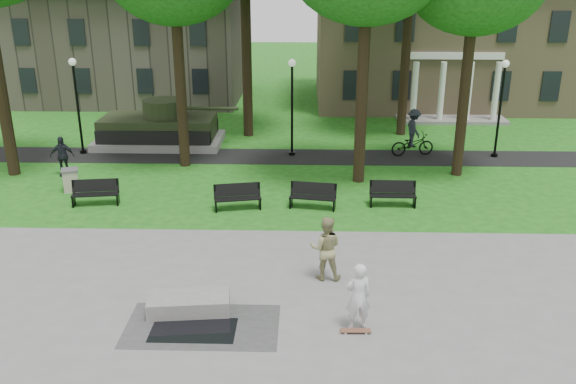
{
  "coord_description": "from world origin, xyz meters",
  "views": [
    {
      "loc": [
        1.14,
        -16.77,
        8.86
      ],
      "look_at": [
        0.57,
        3.25,
        1.4
      ],
      "focal_mm": 38.0,
      "sensor_mm": 36.0,
      "label": 1
    }
  ],
  "objects_px": {
    "friend_watching": "(326,248)",
    "trash_bin": "(71,180)",
    "park_bench_0": "(96,192)",
    "skateboarder": "(358,297)",
    "cyclist": "(413,137)",
    "concrete_block": "(189,303)"
  },
  "relations": [
    {
      "from": "skateboarder",
      "to": "cyclist",
      "type": "relative_size",
      "value": 0.8
    },
    {
      "from": "skateboarder",
      "to": "trash_bin",
      "type": "relative_size",
      "value": 1.94
    },
    {
      "from": "skateboarder",
      "to": "park_bench_0",
      "type": "bearing_deg",
      "value": -55.37
    },
    {
      "from": "friend_watching",
      "to": "cyclist",
      "type": "height_order",
      "value": "cyclist"
    },
    {
      "from": "park_bench_0",
      "to": "trash_bin",
      "type": "height_order",
      "value": "park_bench_0"
    },
    {
      "from": "concrete_block",
      "to": "park_bench_0",
      "type": "bearing_deg",
      "value": 123.09
    },
    {
      "from": "concrete_block",
      "to": "friend_watching",
      "type": "bearing_deg",
      "value": 27.51
    },
    {
      "from": "cyclist",
      "to": "friend_watching",
      "type": "bearing_deg",
      "value": 148.44
    },
    {
      "from": "cyclist",
      "to": "park_bench_0",
      "type": "bearing_deg",
      "value": 105.86
    },
    {
      "from": "concrete_block",
      "to": "cyclist",
      "type": "relative_size",
      "value": 0.94
    },
    {
      "from": "friend_watching",
      "to": "cyclist",
      "type": "relative_size",
      "value": 0.85
    },
    {
      "from": "cyclist",
      "to": "trash_bin",
      "type": "height_order",
      "value": "cyclist"
    },
    {
      "from": "skateboarder",
      "to": "cyclist",
      "type": "bearing_deg",
      "value": -117.88
    },
    {
      "from": "skateboarder",
      "to": "park_bench_0",
      "type": "distance_m",
      "value": 12.84
    },
    {
      "from": "concrete_block",
      "to": "friend_watching",
      "type": "height_order",
      "value": "friend_watching"
    },
    {
      "from": "concrete_block",
      "to": "trash_bin",
      "type": "height_order",
      "value": "trash_bin"
    },
    {
      "from": "skateboarder",
      "to": "trash_bin",
      "type": "bearing_deg",
      "value": -55.65
    },
    {
      "from": "friend_watching",
      "to": "park_bench_0",
      "type": "xyz_separation_m",
      "value": [
        -8.84,
        5.85,
        -0.49
      ]
    },
    {
      "from": "skateboarder",
      "to": "friend_watching",
      "type": "relative_size",
      "value": 0.94
    },
    {
      "from": "friend_watching",
      "to": "trash_bin",
      "type": "distance_m",
      "value": 12.71
    },
    {
      "from": "concrete_block",
      "to": "friend_watching",
      "type": "xyz_separation_m",
      "value": [
        3.76,
        1.96,
        0.77
      ]
    },
    {
      "from": "park_bench_0",
      "to": "trash_bin",
      "type": "relative_size",
      "value": 1.92
    }
  ]
}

